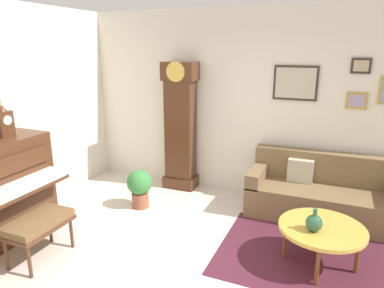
% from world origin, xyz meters
% --- Properties ---
extents(ground_plane, '(6.40, 6.00, 0.10)m').
position_xyz_m(ground_plane, '(0.00, 0.00, -0.05)').
color(ground_plane, beige).
extents(wall_back, '(5.30, 0.13, 2.80)m').
position_xyz_m(wall_back, '(0.02, 2.40, 1.40)').
color(wall_back, silver).
rests_on(wall_back, ground_plane).
extents(area_rug, '(2.10, 1.50, 0.01)m').
position_xyz_m(area_rug, '(1.28, 0.85, 0.00)').
color(area_rug, '#4C1E2D').
rests_on(area_rug, ground_plane).
extents(piano_bench, '(0.42, 0.70, 0.48)m').
position_xyz_m(piano_bench, '(-1.49, -0.30, 0.41)').
color(piano_bench, '#4C2B19').
rests_on(piano_bench, ground_plane).
extents(grandfather_clock, '(0.52, 0.34, 2.03)m').
position_xyz_m(grandfather_clock, '(-0.94, 2.15, 0.96)').
color(grandfather_clock, '#4C2B19').
rests_on(grandfather_clock, ground_plane).
extents(couch, '(1.90, 0.80, 0.84)m').
position_xyz_m(couch, '(1.24, 1.94, 0.31)').
color(couch, brown).
rests_on(couch, ground_plane).
extents(coffee_table, '(0.88, 0.88, 0.45)m').
position_xyz_m(coffee_table, '(1.31, 0.76, 0.42)').
color(coffee_table, gold).
rests_on(coffee_table, ground_plane).
extents(mantel_clock, '(0.13, 0.18, 0.38)m').
position_xyz_m(mantel_clock, '(-2.23, 0.06, 1.39)').
color(mantel_clock, '#4C2B19').
rests_on(mantel_clock, piano).
extents(green_jug, '(0.17, 0.17, 0.24)m').
position_xyz_m(green_jug, '(1.23, 0.63, 0.53)').
color(green_jug, '#234C33').
rests_on(green_jug, coffee_table).
extents(potted_plant, '(0.36, 0.36, 0.56)m').
position_xyz_m(potted_plant, '(-1.16, 1.22, 0.32)').
color(potted_plant, '#935138').
rests_on(potted_plant, ground_plane).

